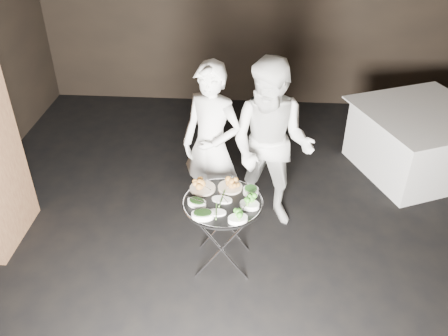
# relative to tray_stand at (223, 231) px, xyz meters

# --- Properties ---
(floor) EXTENTS (6.00, 7.00, 0.05)m
(floor) POSITION_rel_tray_stand_xyz_m (0.20, -0.07, -0.41)
(floor) COLOR black
(floor) RESTS_ON ground
(tray_stand) EXTENTS (0.47, 0.40, 0.69)m
(tray_stand) POSITION_rel_tray_stand_xyz_m (0.00, 0.00, 0.00)
(tray_stand) COLOR silver
(tray_stand) RESTS_ON floor
(serving_tray) EXTENTS (0.68, 0.68, 0.04)m
(serving_tray) POSITION_rel_tray_stand_xyz_m (0.00, 0.00, 0.31)
(serving_tray) COLOR black
(serving_tray) RESTS_ON tray_stand
(potato_plate_a) EXTENTS (0.23, 0.23, 0.08)m
(potato_plate_a) POSITION_rel_tray_stand_xyz_m (-0.19, 0.16, 0.36)
(potato_plate_a) COLOR beige
(potato_plate_a) RESTS_ON serving_tray
(potato_plate_b) EXTENTS (0.21, 0.21, 0.08)m
(potato_plate_b) POSITION_rel_tray_stand_xyz_m (0.05, 0.20, 0.35)
(potato_plate_b) COLOR beige
(potato_plate_b) RESTS_ON serving_tray
(greens_bowl) EXTENTS (0.13, 0.13, 0.08)m
(greens_bowl) POSITION_rel_tray_stand_xyz_m (0.23, 0.13, 0.36)
(greens_bowl) COLOR white
(greens_bowl) RESTS_ON serving_tray
(asparagus_plate_a) EXTENTS (0.19, 0.12, 0.04)m
(asparagus_plate_a) POSITION_rel_tray_stand_xyz_m (-0.01, 0.02, 0.34)
(asparagus_plate_a) COLOR white
(asparagus_plate_a) RESTS_ON serving_tray
(asparagus_plate_b) EXTENTS (0.17, 0.10, 0.03)m
(asparagus_plate_b) POSITION_rel_tray_stand_xyz_m (-0.04, -0.16, 0.33)
(asparagus_plate_b) COLOR white
(asparagus_plate_b) RESTS_ON serving_tray
(spinach_bowl_a) EXTENTS (0.19, 0.16, 0.07)m
(spinach_bowl_a) POSITION_rel_tray_stand_xyz_m (-0.21, -0.06, 0.35)
(spinach_bowl_a) COLOR white
(spinach_bowl_a) RESTS_ON serving_tray
(spinach_bowl_b) EXTENTS (0.19, 0.14, 0.08)m
(spinach_bowl_b) POSITION_rel_tray_stand_xyz_m (-0.14, -0.22, 0.35)
(spinach_bowl_b) COLOR white
(spinach_bowl_b) RESTS_ON serving_tray
(broccoli_bowl_a) EXTENTS (0.18, 0.14, 0.07)m
(broccoli_bowl_a) POSITION_rel_tray_stand_xyz_m (0.22, -0.05, 0.35)
(broccoli_bowl_a) COLOR white
(broccoli_bowl_a) RESTS_ON serving_tray
(broccoli_bowl_b) EXTENTS (0.18, 0.15, 0.07)m
(broccoli_bowl_b) POSITION_rel_tray_stand_xyz_m (0.14, -0.24, 0.35)
(broccoli_bowl_b) COLOR white
(broccoli_bowl_b) RESTS_ON serving_tray
(serving_utensils) EXTENTS (0.58, 0.44, 0.01)m
(serving_utensils) POSITION_rel_tray_stand_xyz_m (0.02, 0.07, 0.37)
(serving_utensils) COLOR silver
(serving_utensils) RESTS_ON serving_tray
(waiter_left) EXTENTS (0.71, 0.61, 1.65)m
(waiter_left) POSITION_rel_tray_stand_xyz_m (-0.15, 0.69, 0.44)
(waiter_left) COLOR silver
(waiter_left) RESTS_ON floor
(waiter_right) EXTENTS (0.99, 0.87, 1.70)m
(waiter_right) POSITION_rel_tray_stand_xyz_m (0.40, 0.69, 0.46)
(waiter_right) COLOR silver
(waiter_right) RESTS_ON floor
(dining_table) EXTENTS (1.33, 1.33, 0.76)m
(dining_table) POSITION_rel_tray_stand_xyz_m (2.12, 1.70, -0.01)
(dining_table) COLOR white
(dining_table) RESTS_ON floor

